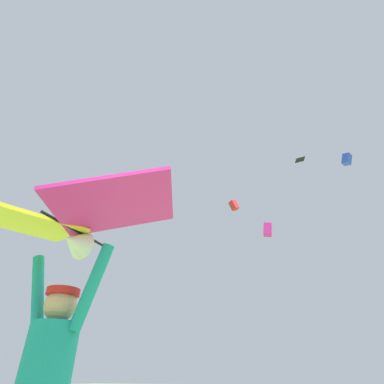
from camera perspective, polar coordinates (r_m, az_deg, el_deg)
name	(u,v)px	position (r m, az deg, el deg)	size (l,w,h in m)	color
held_stunt_kite	(71,221)	(2.70, -21.95, -5.14)	(2.01, 1.16, 0.42)	black
distant_kite_black_overhead_distant	(300,159)	(28.22, 19.69, 5.83)	(1.07, 1.08, 0.28)	black
distant_kite_blue_far_center	(347,159)	(24.12, 27.19, 5.52)	(0.83, 0.66, 0.90)	blue
distant_kite_magenta_high_left	(268,230)	(25.75, 14.10, -6.92)	(0.88, 0.84, 1.12)	#DB2393
distant_kite_red_low_right	(234,205)	(28.99, 7.92, -2.51)	(0.96, 0.91, 1.11)	red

